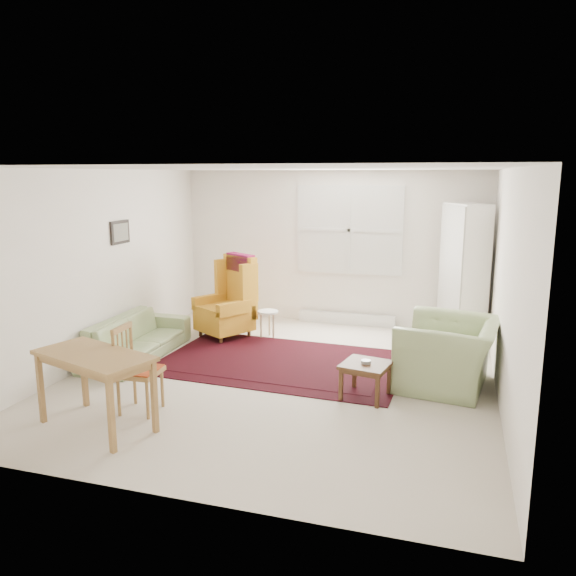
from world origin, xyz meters
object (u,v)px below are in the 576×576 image
(sofa, at_px, (136,330))
(desk, at_px, (96,391))
(armchair, at_px, (449,347))
(desk_chair, at_px, (140,370))
(stool, at_px, (268,324))
(cabinet, at_px, (464,273))
(coffee_table, at_px, (365,380))
(wingback_chair, at_px, (224,297))

(sofa, distance_m, desk, 2.17)
(armchair, height_order, desk_chair, armchair)
(stool, bearing_deg, cabinet, 13.59)
(desk, bearing_deg, stool, 80.06)
(sofa, bearing_deg, desk_chair, -148.05)
(sofa, relative_size, desk_chair, 2.03)
(desk_chair, bearing_deg, sofa, 30.43)
(desk_chair, bearing_deg, coffee_table, -67.12)
(wingback_chair, xyz_separation_m, stool, (0.65, 0.15, -0.41))
(sofa, distance_m, coffee_table, 3.24)
(armchair, relative_size, wingback_chair, 0.97)
(sofa, relative_size, stool, 4.42)
(sofa, bearing_deg, stool, -46.26)
(coffee_table, bearing_deg, armchair, 36.65)
(stool, height_order, desk, desk)
(wingback_chair, xyz_separation_m, coffee_table, (2.44, -1.77, -0.42))
(wingback_chair, distance_m, coffee_table, 3.04)
(sofa, relative_size, wingback_chair, 1.48)
(wingback_chair, bearing_deg, desk_chair, -54.23)
(coffee_table, bearing_deg, desk_chair, -154.61)
(wingback_chair, relative_size, desk, 1.05)
(coffee_table, bearing_deg, stool, 133.05)
(coffee_table, bearing_deg, cabinet, 68.77)
(cabinet, bearing_deg, coffee_table, -135.07)
(cabinet, height_order, desk_chair, cabinet)
(stool, bearing_deg, desk, -99.94)
(coffee_table, distance_m, desk, 2.82)
(stool, relative_size, desk, 0.35)
(coffee_table, bearing_deg, desk, -148.00)
(sofa, xyz_separation_m, desk_chair, (1.01, -1.56, 0.08))
(desk, bearing_deg, armchair, 33.28)
(stool, distance_m, desk_chair, 2.99)
(armchair, relative_size, stool, 2.89)
(armchair, xyz_separation_m, stool, (-2.65, 1.28, -0.26))
(armchair, bearing_deg, coffee_table, -45.20)
(wingback_chair, height_order, cabinet, cabinet)
(sofa, height_order, desk_chair, desk_chair)
(armchair, distance_m, stool, 2.95)
(sofa, height_order, stool, sofa)
(sofa, relative_size, armchair, 1.53)
(desk_chair, bearing_deg, cabinet, -43.83)
(stool, bearing_deg, coffee_table, -46.95)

